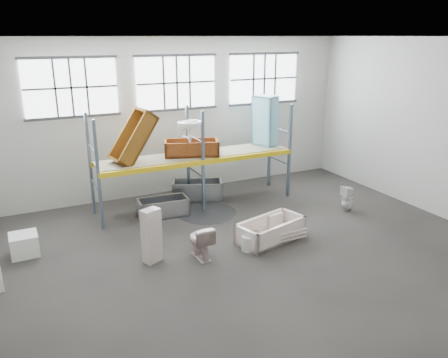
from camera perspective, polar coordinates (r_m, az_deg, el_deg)
floor at (r=11.12m, az=3.42°, el=-9.29°), size 12.00×10.00×0.10m
ceiling at (r=9.90m, az=3.98°, el=18.01°), size 12.00×10.00×0.10m
wall_back at (r=14.72m, az=-6.09°, el=7.92°), size 12.00×0.10×5.00m
wall_front at (r=6.55m, az=26.03°, el=-6.69°), size 12.00×0.10×5.00m
wall_right at (r=14.15m, az=25.68°, el=5.85°), size 0.10×10.00×5.00m
window_left at (r=13.72m, az=-18.98°, el=10.99°), size 2.60×0.04×1.60m
window_mid at (r=14.47m, az=-6.09°, el=12.15°), size 2.60×0.04×1.60m
window_right at (r=15.84m, az=5.12°, el=12.67°), size 2.60×0.04×1.60m
rack_upright_la at (r=12.18m, az=-15.78°, el=0.38°), size 0.08×0.08×3.00m
rack_upright_lb at (r=13.32m, az=-16.74°, el=1.77°), size 0.08×0.08×3.00m
rack_upright_ma at (r=12.99m, az=-2.70°, el=2.13°), size 0.08×0.08×3.00m
rack_upright_mb at (r=14.06m, az=-4.63°, el=3.32°), size 0.08×0.08×3.00m
rack_upright_ra at (r=14.39m, az=8.37°, el=3.52°), size 0.08×0.08×3.00m
rack_upright_rb at (r=15.36m, az=5.87°, el=4.54°), size 0.08×0.08×3.00m
rack_beam_front at (r=12.99m, az=-2.70°, el=2.13°), size 6.00×0.10×0.14m
rack_beam_back at (r=14.06m, az=-4.63°, el=3.32°), size 6.00×0.10×0.14m
shelf_deck at (r=13.50m, az=-3.71°, el=3.07°), size 5.90×1.10×0.03m
wet_patch at (r=13.30m, az=-2.26°, el=-4.31°), size 1.80×1.80×0.00m
bathtub_beige at (r=11.57m, az=5.98°, el=-6.50°), size 1.96×1.29×0.53m
cistern_spare at (r=12.07m, az=6.38°, el=-5.37°), size 0.50×0.31×0.44m
sink_in_tub at (r=11.59m, az=3.15°, el=-6.94°), size 0.56×0.56×0.16m
toilet_beige at (r=10.59m, az=-3.05°, el=-7.93°), size 0.48×0.82×0.83m
cistern_tall at (r=10.43m, az=-9.25°, el=-7.16°), size 0.49×0.42×1.29m
toilet_white at (r=13.82m, az=15.52°, el=-2.39°), size 0.37×0.37×0.77m
steel_tub_left at (r=13.10m, az=-7.77°, el=-3.60°), size 1.47×0.77×0.52m
steel_tub_right at (r=14.36m, az=-3.43°, el=-1.38°), size 1.74×1.28×0.58m
rust_tub_flat at (r=13.40m, az=-4.18°, el=4.01°), size 1.76×1.22×0.45m
rust_tub_tilted at (r=12.78m, az=-11.52°, el=5.21°), size 1.43×0.98×1.62m
sink_on_shelf at (r=12.98m, az=-4.39°, el=4.80°), size 0.87×0.78×0.63m
blue_tub_upright at (r=14.54m, az=5.26°, el=7.40°), size 0.74×0.89×1.63m
bucket at (r=11.00m, az=3.08°, el=-8.21°), size 0.33×0.33×0.38m
carton_far at (r=11.77m, az=-24.17°, el=-7.66°), size 0.64×0.64×0.53m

